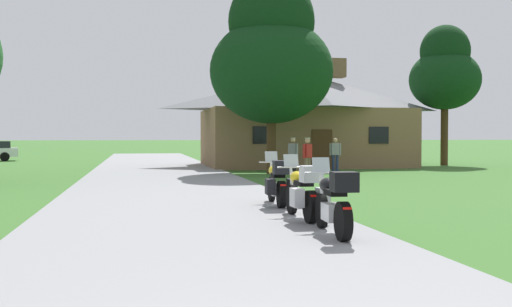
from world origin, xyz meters
name	(u,v)px	position (x,y,z in m)	size (l,w,h in m)	color
ground_plane	(165,183)	(0.00, 20.00, 0.00)	(500.00, 500.00, 0.00)	#386628
asphalt_driveway	(168,187)	(0.00, 18.00, 0.03)	(6.40, 80.00, 0.06)	gray
motorcycle_black_nearest_to_camera	(334,203)	(2.27, 6.97, 0.62)	(0.66, 2.08, 1.30)	black
motorcycle_yellow_second_in_row	(304,193)	(2.28, 8.92, 0.61)	(0.72, 2.08, 1.30)	black
motorcycle_yellow_farthest_in_row	(278,183)	(2.35, 11.51, 0.61)	(0.77, 2.08, 1.30)	black
stone_lodge	(303,119)	(8.52, 31.60, 2.78)	(11.92, 7.78, 6.29)	brown
bystander_gray_shirt_near_lodge	(335,153)	(8.27, 24.99, 0.93)	(0.54, 0.29, 1.67)	navy
bystander_gray_shirt_beside_signpost	(293,154)	(5.99, 24.18, 0.95)	(0.40, 0.45, 1.69)	black
bystander_red_shirt_by_tree	(307,155)	(5.96, 21.66, 0.95)	(0.46, 0.39, 1.69)	#75664C
tree_right_of_lodge	(445,72)	(17.23, 31.25, 5.63)	(4.24, 4.24, 8.44)	#422D19
tree_by_lodge_front	(271,56)	(5.14, 24.95, 5.45)	(5.72, 5.72, 9.20)	#422D19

